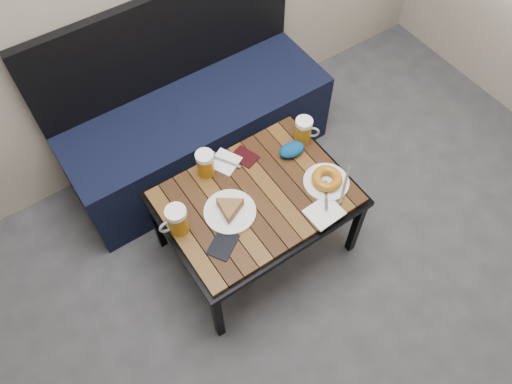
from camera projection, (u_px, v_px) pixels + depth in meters
room_shell at (384, 72)px, 0.78m from camera, size 4.00×4.00×4.00m
bench at (196, 126)px, 2.66m from camera, size 1.40×0.50×0.95m
cafe_table at (256, 201)px, 2.22m from camera, size 0.84×0.62×0.47m
beer_mug_left at (177, 220)px, 2.03m from camera, size 0.13×0.09×0.14m
beer_mug_centre at (206, 163)px, 2.20m from camera, size 0.12×0.10×0.13m
beer_mug_right at (304, 130)px, 2.30m from camera, size 0.12×0.11×0.13m
plate_pie at (230, 210)px, 2.11m from camera, size 0.22×0.22×0.06m
plate_bagel at (327, 180)px, 2.20m from camera, size 0.25×0.23×0.06m
napkin_left at (225, 162)px, 2.28m from camera, size 0.16×0.16×0.01m
napkin_right at (324, 212)px, 2.13m from camera, size 0.15×0.13×0.01m
passport_navy at (223, 245)px, 2.04m from camera, size 0.16×0.15×0.01m
passport_burgundy at (245, 157)px, 2.29m from camera, size 0.12×0.14×0.01m
knit_pouch at (292, 150)px, 2.29m from camera, size 0.13×0.09×0.05m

